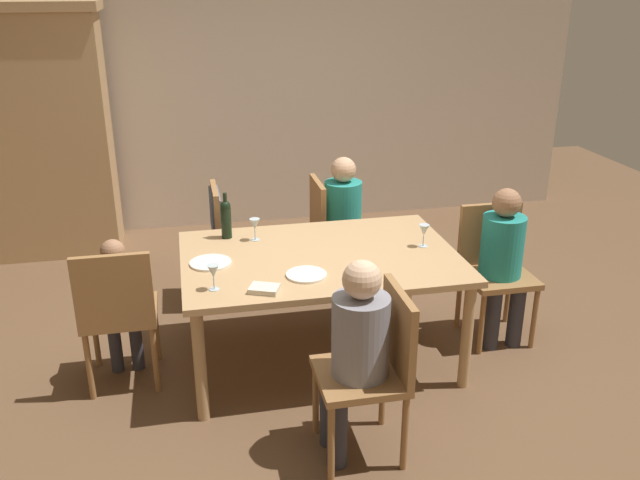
# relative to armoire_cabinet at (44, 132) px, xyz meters

# --- Properties ---
(ground_plane) EXTENTS (10.00, 10.00, 0.00)m
(ground_plane) POSITION_rel_armoire_cabinet_xyz_m (1.96, -2.34, -1.10)
(ground_plane) COLOR brown
(rear_room_partition) EXTENTS (6.40, 0.12, 2.70)m
(rear_room_partition) POSITION_rel_armoire_cabinet_xyz_m (1.96, 0.45, 0.25)
(rear_room_partition) COLOR beige
(rear_room_partition) RESTS_ON ground_plane
(armoire_cabinet) EXTENTS (1.18, 0.62, 2.18)m
(armoire_cabinet) POSITION_rel_armoire_cabinet_xyz_m (0.00, 0.00, 0.00)
(armoire_cabinet) COLOR tan
(armoire_cabinet) RESTS_ON ground_plane
(dining_table) EXTENTS (1.73, 1.19, 0.73)m
(dining_table) POSITION_rel_armoire_cabinet_xyz_m (1.96, -2.34, -0.44)
(dining_table) COLOR tan
(dining_table) RESTS_ON ground_plane
(chair_right_end) EXTENTS (0.44, 0.44, 0.92)m
(chair_right_end) POSITION_rel_armoire_cabinet_xyz_m (3.21, -2.26, -0.56)
(chair_right_end) COLOR olive
(chair_right_end) RESTS_ON ground_plane
(chair_far_right) EXTENTS (0.44, 0.44, 0.92)m
(chair_far_right) POSITION_rel_armoire_cabinet_xyz_m (2.26, -1.37, -0.56)
(chair_far_right) COLOR olive
(chair_far_right) RESTS_ON ground_plane
(chair_near) EXTENTS (0.44, 0.44, 0.92)m
(chair_near) POSITION_rel_armoire_cabinet_xyz_m (2.05, -3.32, -0.56)
(chair_near) COLOR olive
(chair_near) RESTS_ON ground_plane
(chair_left_end) EXTENTS (0.44, 0.44, 0.92)m
(chair_left_end) POSITION_rel_armoire_cabinet_xyz_m (0.72, -2.43, -0.56)
(chair_left_end) COLOR olive
(chair_left_end) RESTS_ON ground_plane
(chair_far_left) EXTENTS (0.46, 0.44, 0.92)m
(chair_far_left) POSITION_rel_armoire_cabinet_xyz_m (1.45, -1.37, -0.50)
(chair_far_left) COLOR olive
(chair_far_left) RESTS_ON ground_plane
(person_woman_host) EXTENTS (0.28, 0.33, 1.09)m
(person_woman_host) POSITION_rel_armoire_cabinet_xyz_m (3.21, -2.37, -0.46)
(person_woman_host) COLOR #33333D
(person_woman_host) RESTS_ON ground_plane
(person_man_bearded) EXTENTS (0.33, 0.29, 1.09)m
(person_man_bearded) POSITION_rel_armoire_cabinet_xyz_m (2.38, -1.37, -0.46)
(person_man_bearded) COLOR #33333D
(person_man_bearded) RESTS_ON ground_plane
(person_man_guest) EXTENTS (0.33, 0.29, 1.10)m
(person_man_guest) POSITION_rel_armoire_cabinet_xyz_m (1.94, -3.32, -0.46)
(person_man_guest) COLOR #33333D
(person_man_guest) RESTS_ON ground_plane
(person_child_small) EXTENTS (0.22, 0.25, 0.94)m
(person_child_small) POSITION_rel_armoire_cabinet_xyz_m (0.72, -2.32, -0.54)
(person_child_small) COLOR #33333D
(person_child_small) RESTS_ON ground_plane
(wine_bottle_tall_green) EXTENTS (0.07, 0.07, 0.31)m
(wine_bottle_tall_green) POSITION_rel_armoire_cabinet_xyz_m (1.42, -1.92, -0.22)
(wine_bottle_tall_green) COLOR black
(wine_bottle_tall_green) RESTS_ON dining_table
(wine_glass_near_left) EXTENTS (0.07, 0.07, 0.15)m
(wine_glass_near_left) POSITION_rel_armoire_cabinet_xyz_m (2.65, -2.34, -0.26)
(wine_glass_near_left) COLOR silver
(wine_glass_near_left) RESTS_ON dining_table
(wine_glass_centre) EXTENTS (0.07, 0.07, 0.15)m
(wine_glass_centre) POSITION_rel_armoire_cabinet_xyz_m (1.28, -2.71, -0.26)
(wine_glass_centre) COLOR silver
(wine_glass_centre) RESTS_ON dining_table
(wine_glass_near_right) EXTENTS (0.07, 0.07, 0.15)m
(wine_glass_near_right) POSITION_rel_armoire_cabinet_xyz_m (1.60, -2.01, -0.26)
(wine_glass_near_right) COLOR silver
(wine_glass_near_right) RESTS_ON dining_table
(dinner_plate_host) EXTENTS (0.25, 0.25, 0.01)m
(dinner_plate_host) POSITION_rel_armoire_cabinet_xyz_m (1.28, -2.34, -0.36)
(dinner_plate_host) COLOR white
(dinner_plate_host) RESTS_ON dining_table
(dinner_plate_guest_left) EXTENTS (0.24, 0.24, 0.01)m
(dinner_plate_guest_left) POSITION_rel_armoire_cabinet_xyz_m (1.82, -2.63, -0.36)
(dinner_plate_guest_left) COLOR white
(dinner_plate_guest_left) RESTS_ON dining_table
(folded_napkin) EXTENTS (0.19, 0.17, 0.03)m
(folded_napkin) POSITION_rel_armoire_cabinet_xyz_m (1.55, -2.79, -0.35)
(folded_napkin) COLOR beige
(folded_napkin) RESTS_ON dining_table
(handbag) EXTENTS (0.20, 0.30, 0.22)m
(handbag) POSITION_rel_armoire_cabinet_xyz_m (1.92, -1.37, -0.99)
(handbag) COLOR brown
(handbag) RESTS_ON ground_plane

